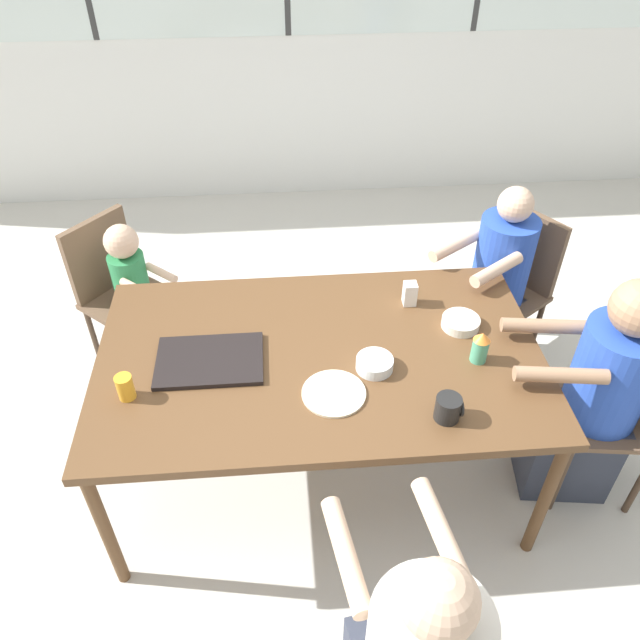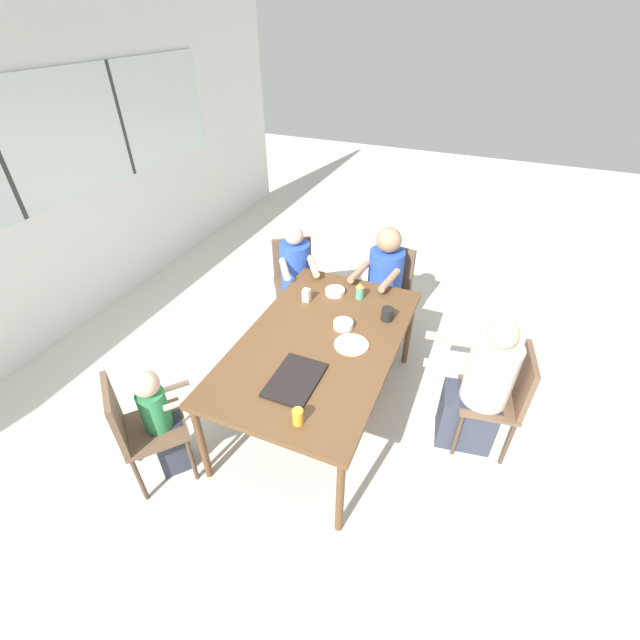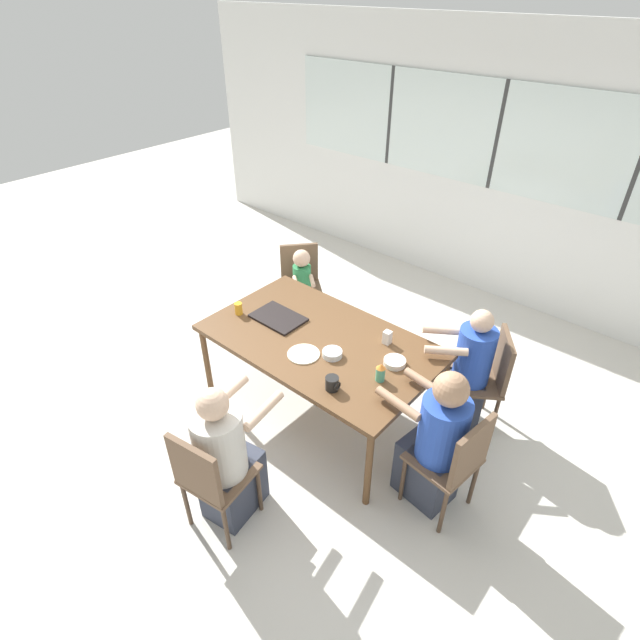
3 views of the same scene
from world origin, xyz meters
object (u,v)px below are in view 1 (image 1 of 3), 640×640
at_px(chair_for_man_teal_shirt, 632,403).
at_px(person_toddler, 139,306).
at_px(chair_for_toddler, 117,283).
at_px(person_man_teal_shirt, 591,403).
at_px(bowl_cereal, 461,323).
at_px(person_man_blue_shirt, 492,294).
at_px(bowl_white_shallow, 375,364).
at_px(milk_carton_small, 410,294).
at_px(coffee_mug, 449,408).
at_px(chair_for_man_blue_shirt, 513,277).
at_px(sippy_cup, 480,347).
at_px(juice_glass, 125,387).

xyz_separation_m(chair_for_man_teal_shirt, person_toddler, (-2.19, 0.93, -0.08)).
bearing_deg(chair_for_man_teal_shirt, chair_for_toddler, 73.56).
distance_m(person_man_teal_shirt, bowl_cereal, 0.65).
relative_size(person_man_blue_shirt, bowl_white_shallow, 7.44).
relative_size(person_man_teal_shirt, milk_carton_small, 10.61).
xyz_separation_m(person_man_teal_shirt, bowl_cereal, (-0.53, 0.27, 0.25)).
relative_size(person_man_blue_shirt, coffee_mug, 10.96).
distance_m(person_man_blue_shirt, coffee_mug, 1.19).
xyz_separation_m(person_man_blue_shirt, person_man_teal_shirt, (0.19, -0.80, 0.02)).
bearing_deg(person_toddler, person_man_blue_shirt, 127.17).
bearing_deg(bowl_white_shallow, bowl_cereal, 29.00).
bearing_deg(bowl_white_shallow, chair_for_man_blue_shirt, 43.79).
xyz_separation_m(person_man_teal_shirt, person_toddler, (-2.03, 0.91, -0.07)).
bearing_deg(sippy_cup, milk_carton_small, 118.35).
distance_m(person_man_teal_shirt, sippy_cup, 0.60).
height_order(chair_for_man_blue_shirt, person_man_blue_shirt, person_man_blue_shirt).
xyz_separation_m(chair_for_man_teal_shirt, juice_glass, (-2.05, -0.00, 0.27)).
relative_size(chair_for_man_teal_shirt, milk_carton_small, 8.13).
xyz_separation_m(coffee_mug, bowl_white_shallow, (-0.23, 0.27, -0.02)).
bearing_deg(chair_for_toddler, person_man_teal_shirt, 105.31).
bearing_deg(chair_for_man_teal_shirt, juice_glass, 97.67).
bearing_deg(person_toddler, chair_for_man_blue_shirt, 130.08).
height_order(juice_glass, bowl_cereal, juice_glass).
distance_m(person_man_teal_shirt, bowl_white_shallow, 0.97).
height_order(person_man_blue_shirt, juice_glass, person_man_blue_shirt).
relative_size(chair_for_toddler, sippy_cup, 6.18).
bearing_deg(bowl_cereal, juice_glass, -167.51).
bearing_deg(juice_glass, chair_for_man_blue_shirt, 26.67).
relative_size(person_man_blue_shirt, sippy_cup, 7.72).
bearing_deg(coffee_mug, person_man_teal_shirt, 17.51).
bearing_deg(chair_for_man_teal_shirt, bowl_cereal, 74.48).
bearing_deg(chair_for_toddler, milk_carton_small, 109.08).
bearing_deg(bowl_white_shallow, juice_glass, -175.40).
bearing_deg(person_man_blue_shirt, person_man_teal_shirt, 158.95).
height_order(chair_for_man_blue_shirt, milk_carton_small, chair_for_man_blue_shirt).
distance_m(sippy_cup, bowl_white_shallow, 0.42).
xyz_separation_m(person_man_blue_shirt, juice_glass, (-1.69, -0.83, 0.30)).
xyz_separation_m(juice_glass, bowl_cereal, (1.35, 0.30, -0.03)).
xyz_separation_m(coffee_mug, bowl_cereal, (0.18, 0.50, -0.03)).
bearing_deg(bowl_cereal, sippy_cup, -85.02).
bearing_deg(bowl_cereal, chair_for_man_teal_shirt, -23.08).
xyz_separation_m(person_man_teal_shirt, sippy_cup, (-0.51, 0.07, 0.30)).
xyz_separation_m(person_man_blue_shirt, sippy_cup, (-0.32, -0.74, 0.32)).
height_order(chair_for_man_blue_shirt, juice_glass, chair_for_man_blue_shirt).
xyz_separation_m(person_man_teal_shirt, bowl_white_shallow, (-0.93, 0.05, 0.25)).
distance_m(person_man_blue_shirt, milk_carton_small, 0.71).
height_order(sippy_cup, juice_glass, sippy_cup).
xyz_separation_m(chair_for_man_blue_shirt, bowl_cereal, (-0.48, -0.62, 0.24)).
bearing_deg(coffee_mug, person_man_blue_shirt, 63.22).
relative_size(chair_for_man_blue_shirt, coffee_mug, 8.78).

